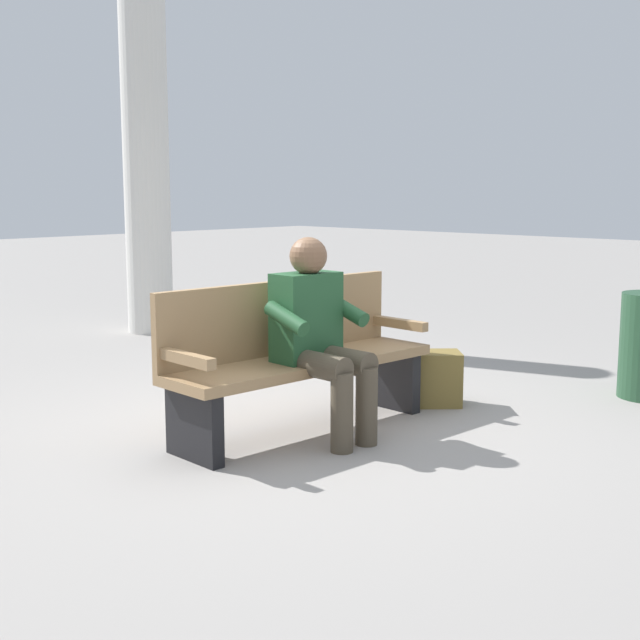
{
  "coord_description": "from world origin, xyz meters",
  "views": [
    {
      "loc": [
        3.55,
        3.51,
        1.46
      ],
      "look_at": [
        0.01,
        0.15,
        0.7
      ],
      "focal_mm": 47.76,
      "sensor_mm": 36.0,
      "label": 1
    }
  ],
  "objects": [
    {
      "name": "ground_plane",
      "position": [
        0.0,
        0.0,
        0.0
      ],
      "size": [
        40.0,
        40.0,
        0.0
      ],
      "primitive_type": "plane",
      "color": "gray"
    },
    {
      "name": "bench_near",
      "position": [
        -0.0,
        -0.07,
        0.46
      ],
      "size": [
        1.82,
        0.57,
        0.9
      ],
      "rotation": [
        0.0,
        0.0,
        -0.05
      ],
      "color": "#9E7A51",
      "rests_on": "ground"
    },
    {
      "name": "person_seated",
      "position": [
        0.03,
        0.16,
        0.63
      ],
      "size": [
        0.58,
        0.59,
        1.18
      ],
      "rotation": [
        0.0,
        0.0,
        -0.05
      ],
      "color": "#23512D",
      "rests_on": "ground"
    },
    {
      "name": "backpack",
      "position": [
        -1.08,
        0.2,
        0.18
      ],
      "size": [
        0.41,
        0.41,
        0.37
      ],
      "rotation": [
        0.0,
        0.0,
        2.35
      ],
      "color": "brown",
      "rests_on": "ground"
    },
    {
      "name": "support_pillar",
      "position": [
        -1.5,
        -3.68,
        2.08
      ],
      "size": [
        0.46,
        0.46,
        4.16
      ],
      "primitive_type": "cylinder",
      "color": "silver",
      "rests_on": "ground"
    }
  ]
}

